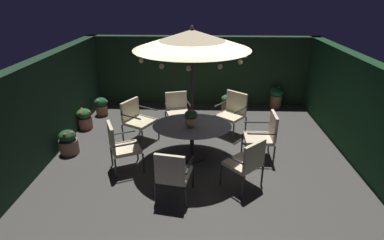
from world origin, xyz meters
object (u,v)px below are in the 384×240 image
patio_chair_east (264,134)px  potted_plant_right_far (276,96)px  patio_dining_table (192,131)px  potted_plant_back_right (68,142)px  potted_plant_left_near (85,118)px  patio_umbrella (192,40)px  patio_chair_north (173,172)px  patio_chair_west (120,144)px  patio_chair_northeast (247,161)px  patio_chair_south (178,108)px  patio_chair_southeast (233,110)px  potted_plant_front_corner (101,106)px  patio_chair_southwest (136,117)px  potted_plant_right_near (227,102)px  centerpiece_planter (191,117)px

patio_chair_east → potted_plant_right_far: size_ratio=1.63×
patio_dining_table → patio_chair_east: bearing=-0.8°
potted_plant_right_far → potted_plant_back_right: potted_plant_right_far is taller
potted_plant_left_near → patio_umbrella: bearing=-24.4°
potted_plant_left_near → potted_plant_back_right: bearing=-84.9°
patio_chair_north → potted_plant_left_near: size_ratio=1.80×
patio_chair_west → potted_plant_back_right: (-1.35, 0.63, -0.32)m
patio_chair_northeast → patio_chair_south: bearing=119.4°
patio_chair_southeast → potted_plant_back_right: patio_chair_southeast is taller
patio_dining_table → patio_chair_south: 1.53m
patio_chair_northeast → potted_plant_left_near: patio_chair_northeast is taller
patio_umbrella → potted_plant_front_corner: patio_umbrella is taller
patio_chair_southwest → potted_plant_right_far: bearing=31.3°
patio_chair_north → patio_chair_west: size_ratio=0.94×
patio_chair_east → potted_plant_right_far: 3.22m
patio_chair_northeast → potted_plant_right_far: 4.43m
potted_plant_right_far → potted_plant_left_near: 5.63m
patio_chair_northeast → patio_chair_west: size_ratio=0.95×
patio_chair_west → potted_plant_front_corner: patio_chair_west is taller
patio_umbrella → potted_plant_right_near: bearing=70.9°
potted_plant_right_far → potted_plant_front_corner: bearing=-171.0°
potted_plant_front_corner → potted_plant_right_near: potted_plant_front_corner is taller
patio_chair_southwest → potted_plant_front_corner: bearing=132.1°
potted_plant_left_near → potted_plant_back_right: potted_plant_back_right is taller
potted_plant_front_corner → patio_chair_west: bearing=-65.3°
patio_chair_northeast → patio_chair_north: bearing=-163.6°
patio_chair_southwest → potted_plant_back_right: 1.60m
patio_dining_table → patio_chair_northeast: 1.53m
centerpiece_planter → patio_chair_west: size_ratio=0.38×
patio_chair_north → patio_chair_south: size_ratio=1.05×
patio_dining_table → centerpiece_planter: (-0.02, -0.10, 0.37)m
potted_plant_left_near → potted_plant_right_near: potted_plant_left_near is taller
patio_chair_southeast → potted_plant_front_corner: size_ratio=2.03×
patio_chair_east → potted_plant_right_near: (-0.60, 2.73, -0.32)m
patio_chair_southeast → potted_plant_back_right: bearing=-162.2°
patio_chair_southeast → potted_plant_left_near: bearing=178.3°
potted_plant_front_corner → patio_chair_east: bearing=-27.8°
patio_chair_north → potted_plant_front_corner: size_ratio=1.88×
patio_chair_west → potted_plant_back_right: 1.52m
patio_dining_table → patio_chair_southeast: (0.97, 1.19, 0.01)m
patio_chair_northeast → potted_plant_right_near: (-0.09, 3.84, -0.31)m
patio_dining_table → potted_plant_back_right: (-2.74, -0.01, -0.33)m
potted_plant_right_far → potted_plant_right_near: (-1.54, -0.34, -0.09)m
patio_chair_west → patio_chair_southwest: bearing=88.1°
patio_chair_south → potted_plant_right_far: patio_chair_south is taller
patio_chair_southeast → patio_chair_south: 1.43m
patio_chair_northeast → patio_chair_southeast: bearing=91.4°
potted_plant_left_near → potted_plant_front_corner: 0.94m
potted_plant_right_far → potted_plant_front_corner: potted_plant_right_far is taller
potted_plant_left_near → patio_chair_south: bearing=3.9°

